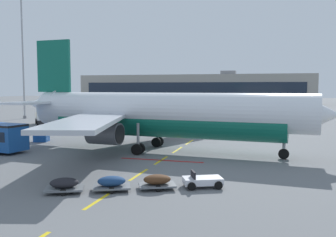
{
  "coord_description": "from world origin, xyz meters",
  "views": [
    {
      "loc": [
        28.06,
        -10.68,
        6.78
      ],
      "look_at": [
        15.19,
        34.04,
        2.85
      ],
      "focal_mm": 39.93,
      "sensor_mm": 36.0,
      "label": 1
    }
  ],
  "objects_px": {
    "baggage_train": "(135,182)",
    "apron_light_mast_near": "(22,39)",
    "airliner_foreground": "(161,114)",
    "uld_cargo_container": "(41,135)",
    "catering_truck": "(160,118)",
    "ground_power_truck": "(44,116)"
  },
  "relations": [
    {
      "from": "baggage_train",
      "to": "apron_light_mast_near",
      "type": "distance_m",
      "value": 65.39
    },
    {
      "from": "airliner_foreground",
      "to": "baggage_train",
      "type": "height_order",
      "value": "airliner_foreground"
    },
    {
      "from": "baggage_train",
      "to": "uld_cargo_container",
      "type": "bearing_deg",
      "value": 137.78
    },
    {
      "from": "uld_cargo_container",
      "to": "apron_light_mast_near",
      "type": "distance_m",
      "value": 40.85
    },
    {
      "from": "baggage_train",
      "to": "apron_light_mast_near",
      "type": "xyz_separation_m",
      "value": [
        -43.3,
        46.17,
        16.4
      ]
    },
    {
      "from": "catering_truck",
      "to": "baggage_train",
      "type": "distance_m",
      "value": 37.36
    },
    {
      "from": "airliner_foreground",
      "to": "ground_power_truck",
      "type": "xyz_separation_m",
      "value": [
        -28.32,
        20.54,
        -2.3
      ]
    },
    {
      "from": "catering_truck",
      "to": "apron_light_mast_near",
      "type": "distance_m",
      "value": 38.44
    },
    {
      "from": "ground_power_truck",
      "to": "apron_light_mast_near",
      "type": "relative_size",
      "value": 0.25
    },
    {
      "from": "apron_light_mast_near",
      "to": "baggage_train",
      "type": "bearing_deg",
      "value": -46.83
    },
    {
      "from": "ground_power_truck",
      "to": "baggage_train",
      "type": "height_order",
      "value": "ground_power_truck"
    },
    {
      "from": "catering_truck",
      "to": "airliner_foreground",
      "type": "bearing_deg",
      "value": -72.54
    },
    {
      "from": "baggage_train",
      "to": "airliner_foreground",
      "type": "bearing_deg",
      "value": 100.71
    },
    {
      "from": "airliner_foreground",
      "to": "apron_light_mast_near",
      "type": "relative_size",
      "value": 1.26
    },
    {
      "from": "catering_truck",
      "to": "baggage_train",
      "type": "xyz_separation_m",
      "value": [
        9.5,
        -36.11,
        -1.11
      ]
    },
    {
      "from": "airliner_foreground",
      "to": "baggage_train",
      "type": "bearing_deg",
      "value": -79.29
    },
    {
      "from": "baggage_train",
      "to": "uld_cargo_container",
      "type": "height_order",
      "value": "uld_cargo_container"
    },
    {
      "from": "airliner_foreground",
      "to": "apron_light_mast_near",
      "type": "distance_m",
      "value": 52.85
    },
    {
      "from": "catering_truck",
      "to": "ground_power_truck",
      "type": "bearing_deg",
      "value": -177.95
    },
    {
      "from": "airliner_foreground",
      "to": "uld_cargo_container",
      "type": "distance_m",
      "value": 16.89
    },
    {
      "from": "ground_power_truck",
      "to": "catering_truck",
      "type": "bearing_deg",
      "value": 2.05
    },
    {
      "from": "ground_power_truck",
      "to": "baggage_train",
      "type": "xyz_separation_m",
      "value": [
        31.12,
        -35.34,
        -1.11
      ]
    }
  ]
}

